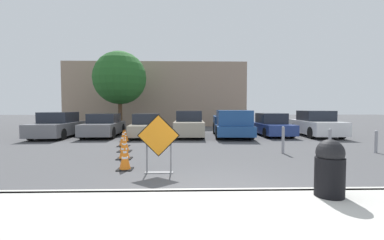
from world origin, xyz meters
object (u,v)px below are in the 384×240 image
object	(u,v)px
traffic_cone_second	(124,149)
pickup_truck	(232,125)
traffic_cone_nearest	(125,158)
parked_car_third	(147,126)
parked_car_fifth	(271,125)
bollard_third	(376,141)
parked_car_fourth	(189,125)
traffic_cone_fourth	(123,138)
traffic_cone_fifth	(125,136)
parked_car_sixth	(316,125)
trash_bin	(330,168)
road_closed_sign	(159,140)
bollard_nearest	(283,139)
parked_car_nearest	(58,126)
parked_car_second	(104,126)
traffic_cone_third	(124,144)
bollard_second	(330,140)

from	to	relation	value
traffic_cone_second	pickup_truck	distance (m)	8.19
traffic_cone_nearest	parked_car_third	world-z (taller)	parked_car_third
parked_car_fifth	bollard_third	world-z (taller)	parked_car_fifth
parked_car_fourth	traffic_cone_fourth	bearing A→B (deg)	54.12
traffic_cone_fifth	traffic_cone_fourth	bearing A→B (deg)	-79.54
parked_car_sixth	trash_bin	bearing A→B (deg)	66.35
road_closed_sign	bollard_nearest	xyz separation A→B (m)	(4.53, 2.91, -0.34)
parked_car_nearest	bollard_third	bearing A→B (deg)	157.74
parked_car_second	parked_car_fourth	xyz separation A→B (m)	(5.23, 0.03, 0.06)
trash_bin	traffic_cone_fourth	bearing A→B (deg)	127.45
parked_car_third	bollard_third	xyz separation A→B (m)	(9.86, -6.09, -0.17)
road_closed_sign	pickup_truck	bearing A→B (deg)	67.24
traffic_cone_fourth	pickup_truck	bearing A→B (deg)	32.39
road_closed_sign	pickup_truck	size ratio (longest dim) A/B	0.31
traffic_cone_second	trash_bin	bearing A→B (deg)	-41.82
road_closed_sign	parked_car_sixth	distance (m)	12.39
traffic_cone_nearest	bollard_nearest	bearing A→B (deg)	24.12
traffic_cone_second	pickup_truck	world-z (taller)	pickup_truck
road_closed_sign	parked_car_sixth	size ratio (longest dim) A/B	0.37
parked_car_sixth	bollard_third	xyz separation A→B (m)	(-0.60, -5.79, -0.26)
traffic_cone_third	traffic_cone_fourth	distance (m)	1.45
parked_car_sixth	bollard_nearest	world-z (taller)	parked_car_sixth
traffic_cone_fourth	traffic_cone_second	bearing A→B (deg)	-76.05
trash_bin	bollard_third	bearing A→B (deg)	47.01
parked_car_nearest	parked_car_third	bearing A→B (deg)	-177.56
traffic_cone_nearest	bollard_second	bearing A→B (deg)	18.55
bollard_nearest	traffic_cone_fifth	bearing A→B (deg)	152.31
traffic_cone_second	parked_car_second	bearing A→B (deg)	112.36
traffic_cone_nearest	parked_car_fifth	xyz separation A→B (m)	(7.21, 8.75, 0.31)
traffic_cone_nearest	bollard_second	xyz separation A→B (m)	(7.38, 2.48, 0.17)
traffic_cone_third	pickup_truck	size ratio (longest dim) A/B	0.12
traffic_cone_second	bollard_second	world-z (taller)	bollard_second
trash_bin	traffic_cone_fifth	bearing A→B (deg)	123.30
parked_car_fifth	parked_car_sixth	bearing A→B (deg)	168.78
road_closed_sign	parked_car_fourth	distance (m)	9.04
parked_car_nearest	parked_car_sixth	size ratio (longest dim) A/B	1.05
traffic_cone_fourth	parked_car_fifth	bearing A→B (deg)	27.23
parked_car_sixth	bollard_second	xyz separation A→B (m)	(-2.44, -5.79, -0.22)
traffic_cone_fourth	bollard_nearest	size ratio (longest dim) A/B	0.73
pickup_truck	parked_car_fifth	size ratio (longest dim) A/B	1.29
bollard_third	traffic_cone_fifth	bearing A→B (deg)	161.09
parked_car_second	parked_car_sixth	xyz separation A→B (m)	(13.07, -0.26, 0.07)
traffic_cone_nearest	traffic_cone_second	xyz separation A→B (m)	(-0.38, 1.56, 0.00)
parked_car_nearest	trash_bin	world-z (taller)	parked_car_nearest
pickup_truck	parked_car_fifth	world-z (taller)	pickup_truck
pickup_truck	parked_car_nearest	bearing A→B (deg)	2.93
parked_car_second	parked_car_sixth	size ratio (longest dim) A/B	1.00
parked_car_nearest	trash_bin	size ratio (longest dim) A/B	4.24
parked_car_third	parked_car_fifth	size ratio (longest dim) A/B	1.15
parked_car_nearest	parked_car_fifth	size ratio (longest dim) A/B	1.10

